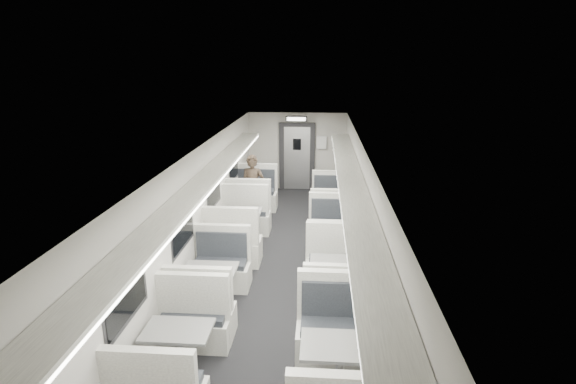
% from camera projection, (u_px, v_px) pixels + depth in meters
% --- Properties ---
extents(room, '(3.24, 12.24, 2.64)m').
position_uv_depth(room, '(279.00, 215.00, 8.19)').
color(room, black).
rests_on(room, ground).
extents(booth_left_a, '(1.13, 2.29, 1.22)m').
position_uv_depth(booth_left_a, '(251.00, 204.00, 11.40)').
color(booth_left_a, white).
rests_on(booth_left_a, room).
extents(booth_left_b, '(1.14, 2.32, 1.24)m').
position_uv_depth(booth_left_b, '(240.00, 228.00, 9.76)').
color(booth_left_b, white).
rests_on(booth_left_b, room).
extents(booth_left_c, '(1.02, 2.08, 1.11)m').
position_uv_depth(booth_left_c, '(211.00, 288.00, 7.26)').
color(booth_left_c, white).
rests_on(booth_left_c, room).
extents(booth_left_d, '(1.01, 2.05, 1.10)m').
position_uv_depth(booth_left_d, '(179.00, 353.00, 5.66)').
color(booth_left_d, white).
rests_on(booth_left_d, room).
extents(booth_right_a, '(0.98, 1.98, 1.06)m').
position_uv_depth(booth_right_a, '(330.00, 206.00, 11.45)').
color(booth_right_a, white).
rests_on(booth_right_a, room).
extents(booth_right_b, '(1.02, 2.07, 1.11)m').
position_uv_depth(booth_right_b, '(332.00, 240.00, 9.21)').
color(booth_right_b, white).
rests_on(booth_right_b, room).
extents(booth_right_c, '(0.99, 2.01, 1.08)m').
position_uv_depth(booth_right_c, '(334.00, 279.00, 7.58)').
color(booth_right_c, white).
rests_on(booth_right_c, room).
extents(booth_right_d, '(1.11, 2.24, 1.20)m').
position_uv_depth(booth_right_d, '(340.00, 373.00, 5.25)').
color(booth_right_d, white).
rests_on(booth_right_d, room).
extents(passenger, '(0.67, 0.50, 1.69)m').
position_uv_depth(passenger, '(253.00, 189.00, 11.17)').
color(passenger, black).
rests_on(passenger, room).
extents(window_a, '(0.02, 1.18, 0.84)m').
position_uv_depth(window_a, '(234.00, 165.00, 11.50)').
color(window_a, black).
rests_on(window_a, room).
extents(window_b, '(0.02, 1.18, 0.84)m').
position_uv_depth(window_b, '(214.00, 188.00, 9.40)').
color(window_b, black).
rests_on(window_b, room).
extents(window_c, '(0.02, 1.18, 0.84)m').
position_uv_depth(window_c, '(183.00, 225.00, 7.29)').
color(window_c, black).
rests_on(window_c, room).
extents(window_d, '(0.02, 1.18, 0.84)m').
position_uv_depth(window_d, '(126.00, 291.00, 5.19)').
color(window_d, black).
rests_on(window_d, room).
extents(luggage_rack_left, '(0.46, 10.40, 0.09)m').
position_uv_depth(luggage_rack_left, '(206.00, 180.00, 7.78)').
color(luggage_rack_left, white).
rests_on(luggage_rack_left, room).
extents(luggage_rack_right, '(0.46, 10.40, 0.09)m').
position_uv_depth(luggage_rack_right, '(351.00, 183.00, 7.61)').
color(luggage_rack_right, white).
rests_on(luggage_rack_right, room).
extents(vestibule_door, '(1.10, 0.13, 2.10)m').
position_uv_depth(vestibule_door, '(297.00, 157.00, 13.91)').
color(vestibule_door, black).
rests_on(vestibule_door, room).
extents(exit_sign, '(0.62, 0.12, 0.16)m').
position_uv_depth(exit_sign, '(296.00, 119.00, 13.09)').
color(exit_sign, black).
rests_on(exit_sign, room).
extents(wall_notice, '(0.32, 0.02, 0.40)m').
position_uv_depth(wall_notice, '(322.00, 143.00, 13.71)').
color(wall_notice, silver).
rests_on(wall_notice, room).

